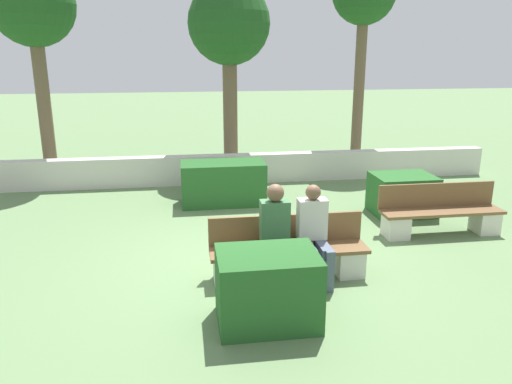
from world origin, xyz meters
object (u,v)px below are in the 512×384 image
(person_seated_woman, at_px, (276,230))
(tree_leftmost, at_px, (33,9))
(person_seated_man, at_px, (314,230))
(bench_left_side, at_px, (440,215))
(tree_center_left, at_px, (229,28))
(bench_front, at_px, (289,254))

(person_seated_woman, relative_size, tree_leftmost, 0.27)
(person_seated_man, bearing_deg, tree_leftmost, 127.62)
(bench_left_side, bearing_deg, tree_center_left, 120.08)
(bench_left_side, xyz_separation_m, person_seated_woman, (-3.04, -1.38, 0.41))
(bench_front, xyz_separation_m, person_seated_man, (0.30, -0.14, 0.38))
(bench_front, distance_m, person_seated_man, 0.51)
(person_seated_woman, relative_size, tree_center_left, 0.29)
(bench_left_side, xyz_separation_m, tree_leftmost, (-7.31, 4.81, 3.49))
(bench_left_side, distance_m, person_seated_woman, 3.36)
(bench_left_side, distance_m, tree_leftmost, 9.42)
(person_seated_woman, bearing_deg, tree_center_left, 89.76)
(bench_left_side, xyz_separation_m, tree_center_left, (-3.01, 4.89, 3.14))
(bench_front, height_order, bench_left_side, same)
(person_seated_man, height_order, person_seated_woman, person_seated_woman)
(tree_center_left, bearing_deg, tree_leftmost, -178.96)
(person_seated_man, xyz_separation_m, tree_center_left, (-0.47, 6.27, 2.76))
(person_seated_man, distance_m, tree_center_left, 6.86)
(bench_left_side, relative_size, person_seated_woman, 1.55)
(person_seated_woman, bearing_deg, person_seated_man, -0.55)
(bench_front, distance_m, person_seated_woman, 0.47)
(bench_front, distance_m, bench_left_side, 3.10)
(person_seated_man, relative_size, tree_center_left, 0.29)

